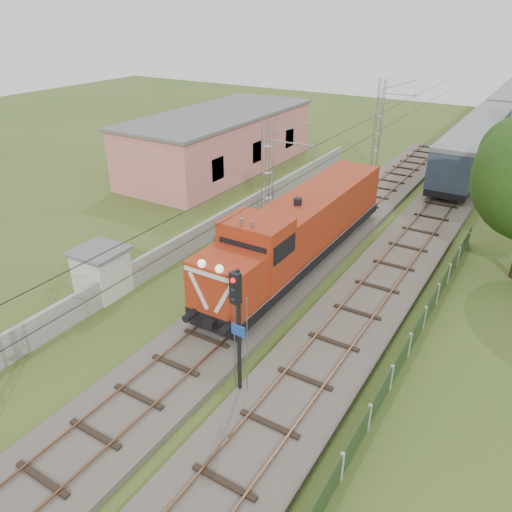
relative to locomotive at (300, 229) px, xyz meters
The scene contains 10 objects.
ground 10.93m from the locomotive, 90.00° to the right, with size 140.00×140.00×0.00m, color #3E541F.
track_main 4.25m from the locomotive, 90.00° to the right, with size 4.20×70.00×0.45m.
track_side 10.79m from the locomotive, 61.78° to the left, with size 4.20×80.00×0.45m.
catenary 3.67m from the locomotive, 155.90° to the left, with size 3.31×70.00×8.00m.
boundary_wall 6.81m from the locomotive, 168.53° to the left, with size 0.25×40.00×1.50m, color #9E9E99.
station_building 20.06m from the locomotive, 138.39° to the left, with size 8.40×20.40×5.22m.
fence 11.22m from the locomotive, 43.84° to the right, with size 0.12×32.00×1.20m.
locomotive is the anchor object (origin of this frame).
signal_post 11.61m from the locomotive, 74.82° to the right, with size 0.62×0.48×5.60m.
relay_hut 11.18m from the locomotive, 131.65° to the right, with size 2.57×2.57×2.58m.
Camera 1 is at (11.51, -12.97, 13.85)m, focal length 35.00 mm.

